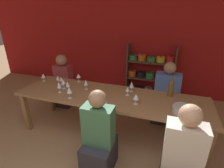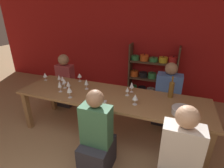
{
  "view_description": "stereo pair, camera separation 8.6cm",
  "coord_description": "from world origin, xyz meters",
  "px_view_note": "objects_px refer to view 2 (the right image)",
  "views": [
    {
      "loc": [
        0.66,
        -0.41,
        1.96
      ],
      "look_at": [
        -0.15,
        1.99,
        0.88
      ],
      "focal_mm": 28.0,
      "sensor_mm": 36.0,
      "label": 1
    },
    {
      "loc": [
        0.74,
        -0.38,
        1.96
      ],
      "look_at": [
        -0.15,
        1.99,
        0.88
      ],
      "focal_mm": 28.0,
      "sensor_mm": 36.0,
      "label": 2
    }
  ],
  "objects_px": {
    "wine_glass_white_a": "(62,79)",
    "wine_glass_empty_c": "(60,85)",
    "shelf_unit": "(151,75)",
    "wine_bottle_green": "(171,89)",
    "wine_glass_empty_b": "(45,75)",
    "cell_phone": "(101,101)",
    "wine_glass_empty_a": "(135,97)",
    "person_far_a": "(66,86)",
    "dining_table": "(110,99)",
    "mixing_bowl": "(182,111)",
    "wine_glass_empty_d": "(132,85)",
    "wine_glass_empty_f": "(69,89)",
    "person_near_a": "(177,166)",
    "wine_glass_red_c": "(64,81)",
    "person_far_b": "(167,100)",
    "wine_glass_red_d": "(127,90)",
    "person_near_b": "(97,142)",
    "wine_glass_red_e": "(86,82)",
    "wine_glass_empty_e": "(68,84)",
    "wine_glass_red_b": "(59,77)",
    "wine_glass_red_a": "(80,76)"
  },
  "relations": [
    {
      "from": "wine_glass_red_e",
      "to": "person_far_a",
      "type": "xyz_separation_m",
      "value": [
        -0.84,
        0.59,
        -0.43
      ]
    },
    {
      "from": "cell_phone",
      "to": "person_far_a",
      "type": "distance_m",
      "value": 1.58
    },
    {
      "from": "wine_glass_white_a",
      "to": "cell_phone",
      "type": "relative_size",
      "value": 0.92
    },
    {
      "from": "cell_phone",
      "to": "wine_glass_empty_a",
      "type": "bearing_deg",
      "value": 11.01
    },
    {
      "from": "person_far_b",
      "to": "wine_glass_empty_b",
      "type": "bearing_deg",
      "value": 15.66
    },
    {
      "from": "wine_glass_empty_b",
      "to": "person_far_a",
      "type": "xyz_separation_m",
      "value": [
        0.07,
        0.51,
        -0.41
      ]
    },
    {
      "from": "person_far_a",
      "to": "wine_glass_red_b",
      "type": "bearing_deg",
      "value": 116.17
    },
    {
      "from": "wine_glass_empty_e",
      "to": "person_near_a",
      "type": "bearing_deg",
      "value": -21.4
    },
    {
      "from": "wine_glass_empty_e",
      "to": "wine_glass_red_d",
      "type": "distance_m",
      "value": 0.98
    },
    {
      "from": "wine_glass_red_e",
      "to": "cell_phone",
      "type": "bearing_deg",
      "value": -37.94
    },
    {
      "from": "wine_bottle_green",
      "to": "wine_glass_red_b",
      "type": "height_order",
      "value": "wine_bottle_green"
    },
    {
      "from": "wine_glass_empty_c",
      "to": "person_far_a",
      "type": "relative_size",
      "value": 0.16
    },
    {
      "from": "wine_glass_red_d",
      "to": "wine_glass_red_c",
      "type": "bearing_deg",
      "value": -174.41
    },
    {
      "from": "wine_bottle_green",
      "to": "person_near_a",
      "type": "relative_size",
      "value": 0.29
    },
    {
      "from": "person_far_a",
      "to": "wine_glass_empty_b",
      "type": "bearing_deg",
      "value": 81.66
    },
    {
      "from": "wine_bottle_green",
      "to": "cell_phone",
      "type": "distance_m",
      "value": 1.06
    },
    {
      "from": "person_near_a",
      "to": "person_near_b",
      "type": "xyz_separation_m",
      "value": [
        -0.96,
        0.03,
        -0.0
      ]
    },
    {
      "from": "mixing_bowl",
      "to": "cell_phone",
      "type": "xyz_separation_m",
      "value": [
        -1.09,
        -0.07,
        -0.04
      ]
    },
    {
      "from": "dining_table",
      "to": "wine_glass_empty_a",
      "type": "xyz_separation_m",
      "value": [
        0.43,
        -0.14,
        0.19
      ]
    },
    {
      "from": "wine_glass_empty_d",
      "to": "person_far_b",
      "type": "distance_m",
      "value": 0.9
    },
    {
      "from": "shelf_unit",
      "to": "wine_glass_red_d",
      "type": "xyz_separation_m",
      "value": [
        -0.14,
        -1.65,
        0.32
      ]
    },
    {
      "from": "wine_glass_empty_d",
      "to": "wine_glass_red_d",
      "type": "distance_m",
      "value": 0.15
    },
    {
      "from": "wine_glass_empty_f",
      "to": "cell_phone",
      "type": "height_order",
      "value": "wine_glass_empty_f"
    },
    {
      "from": "wine_glass_empty_d",
      "to": "person_far_b",
      "type": "height_order",
      "value": "person_far_b"
    },
    {
      "from": "wine_glass_empty_b",
      "to": "cell_phone",
      "type": "height_order",
      "value": "wine_glass_empty_b"
    },
    {
      "from": "wine_glass_empty_a",
      "to": "wine_glass_red_b",
      "type": "bearing_deg",
      "value": 169.43
    },
    {
      "from": "mixing_bowl",
      "to": "wine_glass_empty_d",
      "type": "distance_m",
      "value": 0.87
    },
    {
      "from": "wine_glass_empty_f",
      "to": "person_near_a",
      "type": "distance_m",
      "value": 1.72
    },
    {
      "from": "wine_glass_empty_a",
      "to": "person_far_a",
      "type": "bearing_deg",
      "value": 154.57
    },
    {
      "from": "wine_glass_empty_b",
      "to": "cell_phone",
      "type": "bearing_deg",
      "value": -16.85
    },
    {
      "from": "wine_bottle_green",
      "to": "wine_glass_empty_a",
      "type": "relative_size",
      "value": 2.14
    },
    {
      "from": "wine_glass_empty_e",
      "to": "wine_glass_empty_c",
      "type": "bearing_deg",
      "value": -128.15
    },
    {
      "from": "wine_glass_red_d",
      "to": "wine_glass_empty_c",
      "type": "bearing_deg",
      "value": -166.39
    },
    {
      "from": "wine_bottle_green",
      "to": "wine_glass_empty_b",
      "type": "height_order",
      "value": "wine_bottle_green"
    },
    {
      "from": "cell_phone",
      "to": "person_near_a",
      "type": "distance_m",
      "value": 1.25
    },
    {
      "from": "wine_glass_red_c",
      "to": "person_near_b",
      "type": "distance_m",
      "value": 1.23
    },
    {
      "from": "wine_glass_white_a",
      "to": "wine_glass_empty_c",
      "type": "bearing_deg",
      "value": -62.49
    },
    {
      "from": "shelf_unit",
      "to": "mixing_bowl",
      "type": "distance_m",
      "value": 2.04
    },
    {
      "from": "wine_glass_red_d",
      "to": "person_near_b",
      "type": "height_order",
      "value": "person_near_b"
    },
    {
      "from": "dining_table",
      "to": "wine_glass_empty_e",
      "type": "height_order",
      "value": "wine_glass_empty_e"
    },
    {
      "from": "wine_bottle_green",
      "to": "wine_glass_red_b",
      "type": "bearing_deg",
      "value": -175.74
    },
    {
      "from": "wine_glass_red_a",
      "to": "person_far_a",
      "type": "height_order",
      "value": "person_far_a"
    },
    {
      "from": "wine_glass_red_c",
      "to": "person_far_b",
      "type": "xyz_separation_m",
      "value": [
        1.65,
        0.79,
        -0.45
      ]
    },
    {
      "from": "shelf_unit",
      "to": "cell_phone",
      "type": "xyz_separation_m",
      "value": [
        -0.43,
        -1.98,
        0.22
      ]
    },
    {
      "from": "wine_glass_empty_c",
      "to": "person_near_a",
      "type": "relative_size",
      "value": 0.15
    },
    {
      "from": "wine_glass_empty_d",
      "to": "person_near_a",
      "type": "height_order",
      "value": "person_near_a"
    },
    {
      "from": "wine_glass_empty_a",
      "to": "person_far_a",
      "type": "distance_m",
      "value": 1.96
    },
    {
      "from": "shelf_unit",
      "to": "cell_phone",
      "type": "distance_m",
      "value": 2.04
    },
    {
      "from": "cell_phone",
      "to": "person_far_b",
      "type": "xyz_separation_m",
      "value": [
        0.88,
        1.02,
        -0.33
      ]
    },
    {
      "from": "shelf_unit",
      "to": "wine_bottle_green",
      "type": "xyz_separation_m",
      "value": [
        0.49,
        -1.47,
        0.36
      ]
    }
  ]
}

